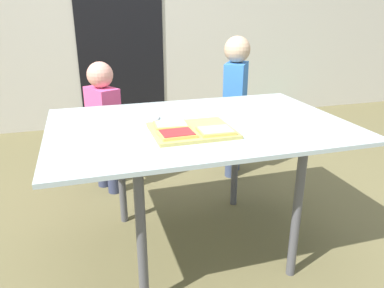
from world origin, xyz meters
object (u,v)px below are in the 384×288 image
(pizza_slice_far_left, at_px, (171,125))
(child_left, at_px, (104,120))
(dining_table, at_px, (199,135))
(plate_white_left, at_px, (139,118))
(child_right, at_px, (235,96))
(pizza_slice_near_left, at_px, (177,134))
(garden_hose_coil, at_px, (290,119))
(pizza_slice_near_right, at_px, (216,131))
(cutting_board, at_px, (192,131))

(pizza_slice_far_left, height_order, child_left, child_left)
(dining_table, distance_m, plate_white_left, 0.32)
(plate_white_left, relative_size, child_right, 0.19)
(pizza_slice_near_left, xyz_separation_m, child_right, (0.71, 1.03, -0.11))
(dining_table, bearing_deg, pizza_slice_far_left, -159.14)
(child_left, xyz_separation_m, garden_hose_coil, (2.17, 1.15, -0.51))
(pizza_slice_near_left, relative_size, child_left, 0.17)
(pizza_slice_near_right, relative_size, child_right, 0.15)
(cutting_board, relative_size, pizza_slice_near_left, 2.33)
(dining_table, distance_m, pizza_slice_near_left, 0.27)
(child_right, bearing_deg, pizza_slice_far_left, -128.37)
(pizza_slice_near_right, height_order, child_left, child_left)
(child_left, bearing_deg, pizza_slice_near_left, -76.22)
(cutting_board, xyz_separation_m, child_left, (-0.34, 0.96, -0.19))
(cutting_board, relative_size, plate_white_left, 1.82)
(dining_table, distance_m, pizza_slice_far_left, 0.19)
(pizza_slice_near_right, bearing_deg, pizza_slice_far_left, 139.84)
(pizza_slice_near_right, xyz_separation_m, child_left, (-0.43, 1.03, -0.21))
(child_left, bearing_deg, plate_white_left, -78.07)
(plate_white_left, bearing_deg, garden_hose_coil, 42.12)
(plate_white_left, bearing_deg, dining_table, -29.79)
(dining_table, bearing_deg, child_left, 116.42)
(cutting_board, bearing_deg, child_right, 56.94)
(pizza_slice_near_left, bearing_deg, garden_hose_coil, 48.65)
(plate_white_left, xyz_separation_m, child_left, (-0.14, 0.68, -0.19))
(pizza_slice_near_right, bearing_deg, plate_white_left, 128.46)
(cutting_board, bearing_deg, pizza_slice_near_left, -143.03)
(pizza_slice_near_left, bearing_deg, dining_table, 49.90)
(pizza_slice_near_right, relative_size, pizza_slice_far_left, 0.97)
(pizza_slice_near_left, bearing_deg, child_right, 55.19)
(garden_hose_coil, bearing_deg, dining_table, -131.47)
(pizza_slice_near_left, relative_size, child_right, 0.15)
(pizza_slice_near_left, xyz_separation_m, plate_white_left, (-0.11, 0.35, -0.02))
(child_left, distance_m, garden_hose_coil, 2.51)
(child_right, height_order, garden_hose_coil, child_right)
(dining_table, bearing_deg, pizza_slice_near_left, -130.10)
(cutting_board, xyz_separation_m, child_right, (0.62, 0.96, -0.10))
(plate_white_left, relative_size, child_left, 0.22)
(garden_hose_coil, bearing_deg, child_left, -151.96)
(cutting_board, bearing_deg, garden_hose_coil, 49.11)
(cutting_board, relative_size, pizza_slice_far_left, 2.27)
(garden_hose_coil, bearing_deg, plate_white_left, -137.88)
(pizza_slice_near_right, height_order, garden_hose_coil, pizza_slice_near_right)
(pizza_slice_near_left, distance_m, child_right, 1.25)
(pizza_slice_near_right, distance_m, plate_white_left, 0.46)
(pizza_slice_near_right, relative_size, child_left, 0.17)
(pizza_slice_far_left, relative_size, plate_white_left, 0.80)
(child_left, xyz_separation_m, child_right, (0.96, 0.00, 0.10))
(dining_table, bearing_deg, child_right, 56.52)
(pizza_slice_far_left, distance_m, plate_white_left, 0.24)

